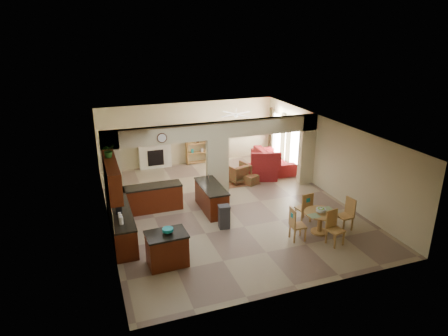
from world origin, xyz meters
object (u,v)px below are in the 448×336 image
object	(u,v)px
sofa	(273,159)
armchair	(238,173)
dining_table	(320,219)
kitchen_island	(167,249)

from	to	relation	value
sofa	armchair	distance (m)	2.33
dining_table	sofa	distance (m)	5.94
dining_table	sofa	bearing A→B (deg)	77.56
sofa	dining_table	bearing A→B (deg)	170.28
dining_table	sofa	xyz separation A→B (m)	(1.28, 5.80, -0.07)
kitchen_island	sofa	world-z (taller)	kitchen_island
kitchen_island	sofa	distance (m)	8.45
kitchen_island	armchair	size ratio (longest dim) A/B	1.31
kitchen_island	dining_table	xyz separation A→B (m)	(4.74, 0.12, 0.00)
kitchen_island	armchair	distance (m)	6.27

